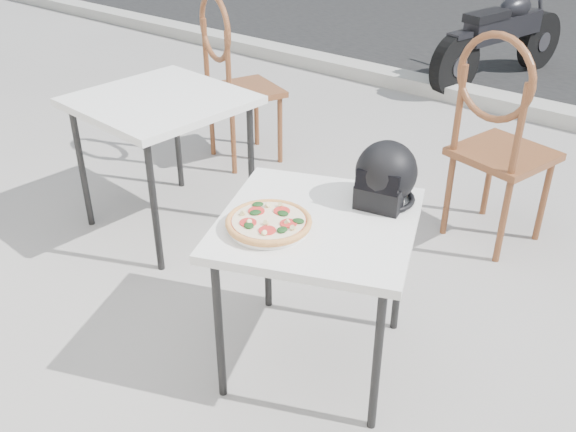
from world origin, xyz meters
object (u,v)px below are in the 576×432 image
Objects in this scene: helmet at (385,176)px; cafe_chair_side at (232,71)px; pizza at (269,221)px; motorcycle at (502,38)px; cafe_table_side at (161,110)px; cafe_chair_main at (498,132)px; cafe_table_main at (317,233)px; plate at (269,227)px.

helmet is 0.26× the size of cafe_chair_side.
pizza is at bearing 158.45° from cafe_chair_side.
motorcycle is (-0.77, 4.21, -0.32)m from pizza.
cafe_table_side is (-1.22, 0.58, -0.03)m from pizza.
motorcycle is at bearing -55.08° from cafe_chair_main.
cafe_table_main is 4.14m from motorcycle.
cafe_chair_main is at bearing 82.80° from cafe_table_main.
cafe_table_main is 3.18× the size of helmet.
pizza is at bearing 79.18° from plate.
motorcycle reaches higher than plate.
helmet reaches higher than cafe_table_main.
helmet is at bearing 63.37° from pizza.
cafe_chair_side is at bearing 137.65° from helmet.
cafe_chair_side is at bearing 136.22° from pizza.
cafe_table_main is 0.21m from plate.
helmet is at bearing 172.14° from cafe_chair_side.
cafe_table_main is at bearing -17.34° from cafe_table_side.
helmet is at bearing -5.45° from cafe_table_side.
pizza is at bearing 93.89° from cafe_chair_main.
pizza is 1.52m from cafe_chair_main.
cafe_chair_main is at bearing 31.69° from cafe_table_side.
pizza is 0.20× the size of motorcycle.
helmet is 1.45m from cafe_table_side.
helmet is (0.22, 0.44, 0.10)m from plate.
cafe_chair_side reaches higher than cafe_table_main.
plate is at bearing -100.82° from pizza.
cafe_table_main is 2.66× the size of plate.
motorcycle is (-0.99, 3.77, -0.40)m from helmet.
cafe_table_side reaches higher than pizza.
cafe_table_side is at bearing 162.30° from helmet.
helmet is 3.92m from motorcycle.
plate is 1.19× the size of helmet.
motorcycle is at bearing 82.89° from cafe_table_side.
cafe_chair_main reaches higher than cafe_table_side.
plate is 0.20× the size of motorcycle.
helmet reaches higher than motorcycle.
cafe_chair_main is 1.75m from cafe_table_side.
pizza is 1.35m from cafe_table_side.
motorcycle reaches higher than cafe_table_main.
plate is 0.02m from pizza.
cafe_table_side is at bearing 45.74° from cafe_chair_main.
cafe_table_side is 3.67m from motorcycle.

